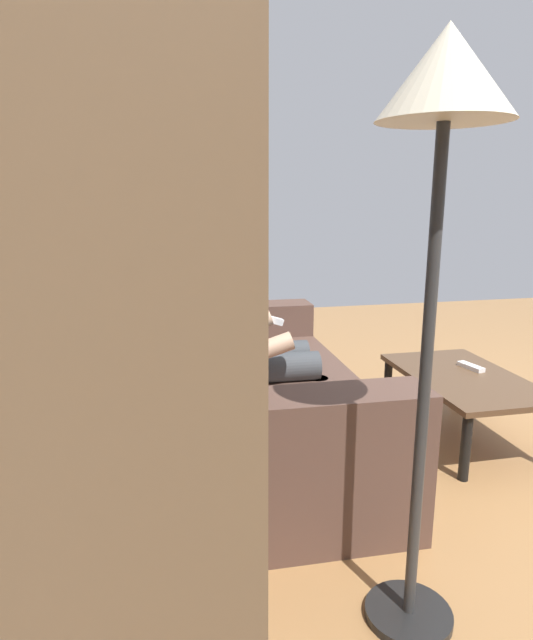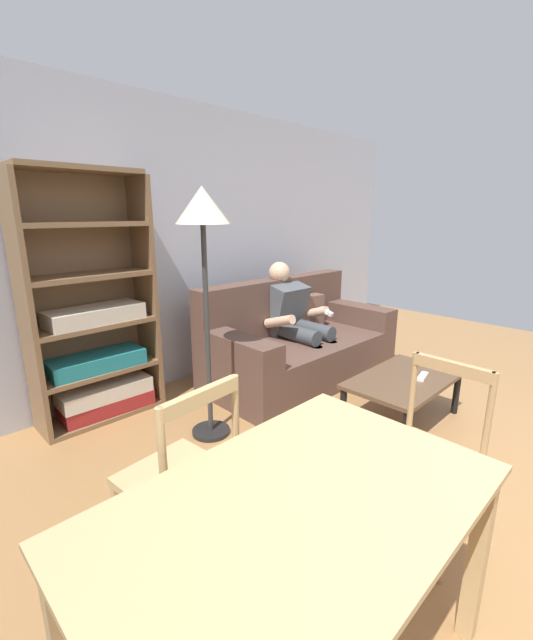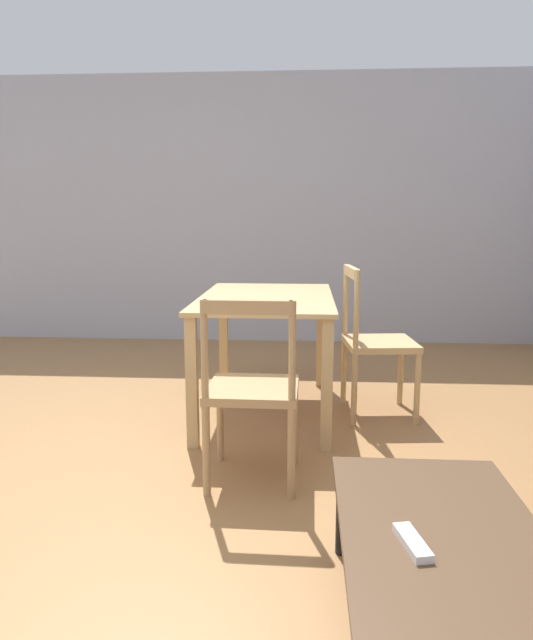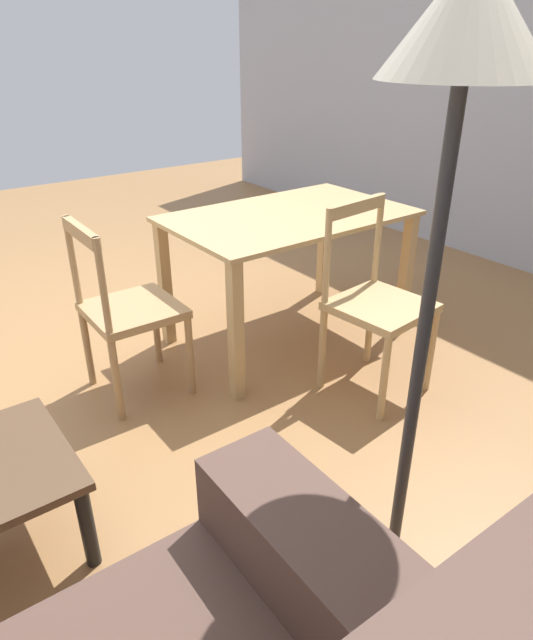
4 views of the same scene
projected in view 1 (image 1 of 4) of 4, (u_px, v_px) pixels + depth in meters
wall_back at (33, 215)px, 1.60m from camera, size 6.80×0.12×2.57m
couch at (252, 389)px, 2.82m from camera, size 1.95×0.96×0.96m
person_lounging at (246, 345)px, 2.77m from camera, size 0.60×0.90×1.13m
coffee_table at (464, 383)px, 2.97m from camera, size 0.95×0.58×0.37m
tv_remote at (471, 367)px, 3.07m from camera, size 0.18×0.09×0.02m
bookshelf at (107, 537)px, 0.96m from camera, size 0.94×0.36×1.91m
floor_lamp at (443, 137)px, 1.39m from camera, size 0.36×0.36×1.77m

